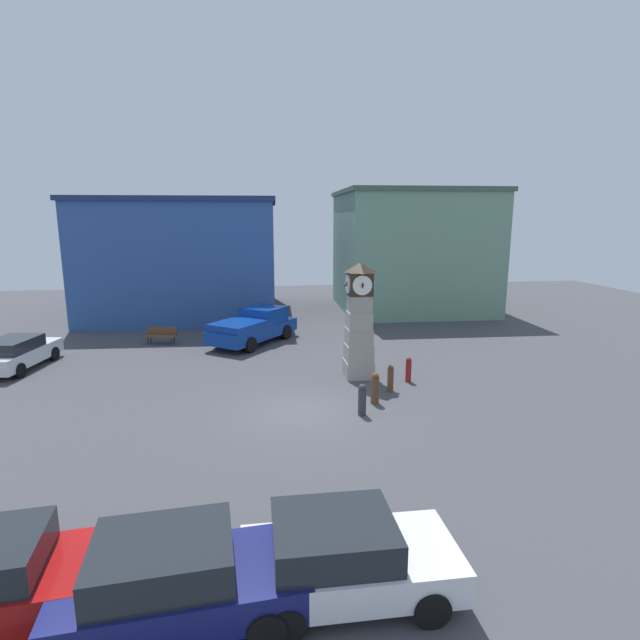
{
  "coord_description": "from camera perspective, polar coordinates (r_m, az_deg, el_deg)",
  "views": [
    {
      "loc": [
        -1.61,
        -16.58,
        6.72
      ],
      "look_at": [
        1.12,
        3.43,
        2.57
      ],
      "focal_mm": 28.0,
      "sensor_mm": 36.0,
      "label": 1
    }
  ],
  "objects": [
    {
      "name": "bench",
      "position": [
        28.34,
        -17.69,
        -1.57
      ],
      "size": [
        1.67,
        0.81,
        0.9
      ],
      "color": "brown",
      "rests_on": "ground_plane"
    },
    {
      "name": "bollard_end_row",
      "position": [
        17.48,
        4.84,
        -9.03
      ],
      "size": [
        0.28,
        0.28,
        1.12
      ],
      "color": "#333338",
      "rests_on": "ground_plane"
    },
    {
      "name": "pickup_truck",
      "position": [
        27.33,
        -7.58,
        -0.71
      ],
      "size": [
        5.03,
        5.68,
        1.85
      ],
      "color": "navy",
      "rests_on": "ground_plane"
    },
    {
      "name": "warehouse_blue_far",
      "position": [
        36.85,
        -14.99,
        7.0
      ],
      "size": [
        13.22,
        12.7,
        7.98
      ],
      "color": "#2D5193",
      "rests_on": "ground_plane"
    },
    {
      "name": "clock_tower",
      "position": [
        21.1,
        4.49,
        -0.5
      ],
      "size": [
        1.28,
        1.36,
        4.9
      ],
      "color": "#9E998F",
      "rests_on": "ground_plane"
    },
    {
      "name": "car_near_tower",
      "position": [
        9.75,
        -15.99,
        -26.47
      ],
      "size": [
        4.3,
        2.34,
        1.52
      ],
      "color": "navy",
      "rests_on": "ground_plane"
    },
    {
      "name": "car_by_building",
      "position": [
        9.92,
        2.84,
        -25.32
      ],
      "size": [
        3.92,
        2.09,
        1.49
      ],
      "color": "silver",
      "rests_on": "ground_plane"
    },
    {
      "name": "ground_plane",
      "position": [
        17.96,
        -2.11,
        -10.36
      ],
      "size": [
        66.47,
        66.47,
        0.0
      ],
      "primitive_type": "plane",
      "color": "#424247"
    },
    {
      "name": "storefront_low_left",
      "position": [
        37.85,
        10.34,
        7.83
      ],
      "size": [
        10.87,
        10.82,
        8.67
      ],
      "color": "gray",
      "rests_on": "ground_plane"
    },
    {
      "name": "bollard_mid_row",
      "position": [
        19.83,
        8.06,
        -6.61
      ],
      "size": [
        0.24,
        0.24,
        1.09
      ],
      "color": "brown",
      "rests_on": "ground_plane"
    },
    {
      "name": "car_far_lot",
      "position": [
        26.33,
        -31.33,
        -3.22
      ],
      "size": [
        2.46,
        4.58,
        1.45
      ],
      "color": "silver",
      "rests_on": "ground_plane"
    },
    {
      "name": "bollard_far_row",
      "position": [
        18.56,
        6.3,
        -7.72
      ],
      "size": [
        0.3,
        0.3,
        1.17
      ],
      "color": "brown",
      "rests_on": "ground_plane"
    },
    {
      "name": "bollard_near_tower",
      "position": [
        21.14,
        10.08,
        -5.58
      ],
      "size": [
        0.24,
        0.24,
        1.05
      ],
      "color": "maroon",
      "rests_on": "ground_plane"
    }
  ]
}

